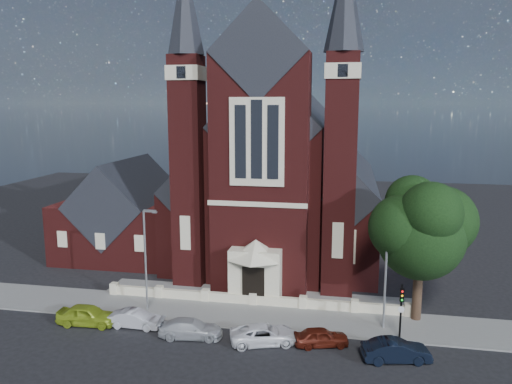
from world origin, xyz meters
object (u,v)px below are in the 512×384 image
parish_hall (127,217)px  car_silver_a (136,319)px  street_lamp_left (146,254)px  street_lamp_right (387,268)px  car_silver_b (191,329)px  church (282,176)px  car_navy (396,351)px  street_tree (423,231)px  car_white_suv (264,334)px  traffic_signal (401,305)px  car_lime_van (88,315)px  car_dark_red (321,337)px

parish_hall → car_silver_a: bearing=-63.8°
street_lamp_left → street_lamp_right: same height
car_silver_a → car_silver_b: car_silver_b is taller
church → street_lamp_left: 20.84m
car_navy → street_tree: bearing=-30.3°
street_tree → car_silver_a: size_ratio=2.78×
street_lamp_right → car_silver_a: street_lamp_right is taller
street_lamp_right → car_navy: 5.97m
parish_hall → street_lamp_right: parish_hall is taller
street_lamp_left → car_white_suv: bearing=-20.6°
car_silver_a → car_navy: (18.12, -1.51, 0.07)m
traffic_signal → car_silver_b: 14.51m
street_lamp_left → traffic_signal: street_lamp_left is taller
street_lamp_left → car_silver_a: bearing=-84.6°
car_lime_van → street_lamp_right: bearing=-84.4°
street_tree → street_lamp_left: street_tree is taller
church → car_dark_red: church is taller
parish_hall → car_navy: (26.50, -18.51, -3.31)m
parish_hall → traffic_signal: parish_hall is taller
car_silver_a → car_white_suv: car_white_suv is taller
traffic_signal → car_dark_red: (-5.25, -1.76, -1.96)m
street_lamp_left → car_navy: size_ratio=1.90×
car_silver_a → car_silver_b: size_ratio=0.86×
parish_hall → car_silver_a: (8.37, -16.99, -3.38)m
car_lime_van → car_silver_a: car_lime_van is taller
car_navy → traffic_signal: bearing=-21.4°
parish_hall → car_white_suv: (17.95, -17.72, -3.37)m
church → car_white_suv: church is taller
traffic_signal → car_navy: (-0.50, -2.93, -1.88)m
street_tree → car_white_suv: street_tree is taller
street_lamp_left → church: bearing=67.3°
traffic_signal → church: bearing=118.2°
car_white_suv → car_dark_red: size_ratio=1.26×
traffic_signal → car_white_suv: bearing=-166.7°
street_lamp_left → street_tree: bearing=4.8°
car_silver_a → church: bearing=-18.7°
car_lime_van → church: bearing=-29.9°
traffic_signal → car_silver_b: traffic_signal is taller
street_lamp_right → car_white_suv: (-8.14, -3.72, -3.95)m
traffic_signal → car_lime_van: (-22.26, -1.68, -1.83)m
car_silver_a → car_dark_red: size_ratio=1.05×
parish_hall → car_lime_van: parish_hall is taller
street_lamp_left → car_navy: street_lamp_left is taller
street_lamp_left → car_white_suv: (9.86, -3.72, -3.95)m
street_lamp_right → car_navy: street_lamp_right is taller
church → traffic_signal: (11.00, -20.52, -5.60)m
street_lamp_right → car_lime_van: street_lamp_right is taller
street_lamp_left → car_white_suv: 11.25m
car_white_suv → street_lamp_right: bearing=-83.3°
church → car_lime_van: 25.98m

